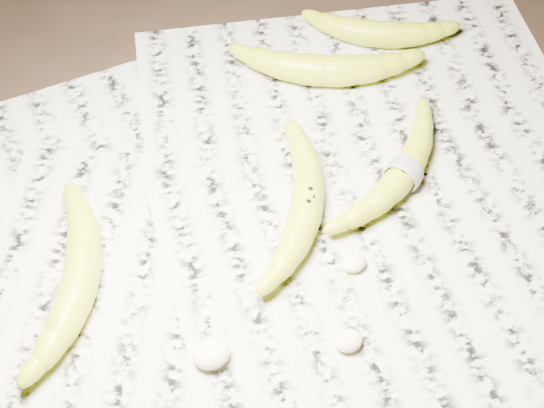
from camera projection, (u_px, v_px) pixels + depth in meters
name	position (u px, v px, depth m)	size (l,w,h in m)	color
ground	(249.00, 232.00, 0.86)	(3.00, 3.00, 0.00)	black
newspaper_patch	(258.00, 213.00, 0.87)	(0.90, 0.70, 0.01)	#BAB4A0
banana_left_b	(80.00, 276.00, 0.79)	(0.21, 0.06, 0.04)	gold
banana_center	(307.00, 203.00, 0.85)	(0.21, 0.06, 0.04)	gold
banana_taped	(404.00, 172.00, 0.88)	(0.21, 0.06, 0.04)	gold
banana_upper_a	(326.00, 68.00, 0.98)	(0.22, 0.07, 0.04)	gold
banana_upper_b	(379.00, 32.00, 1.03)	(0.18, 0.06, 0.04)	gold
measuring_tape	(404.00, 172.00, 0.88)	(0.04, 0.04, 0.00)	white
flesh_chunk_a	(211.00, 352.00, 0.75)	(0.04, 0.03, 0.02)	beige
flesh_chunk_b	(349.00, 339.00, 0.76)	(0.03, 0.02, 0.02)	beige
flesh_chunk_c	(354.00, 261.00, 0.82)	(0.03, 0.02, 0.02)	beige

